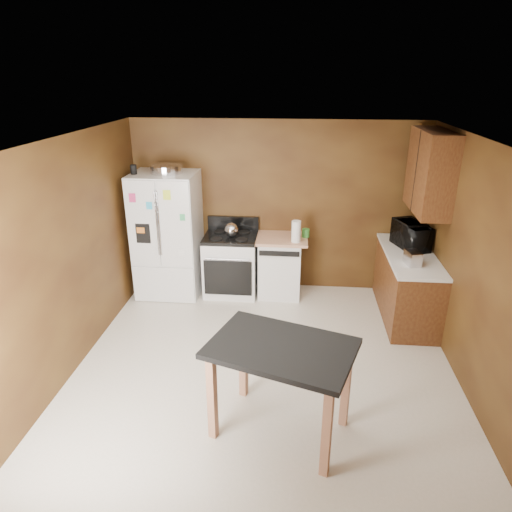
# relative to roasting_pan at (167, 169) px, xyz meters

# --- Properties ---
(floor) EXTENTS (4.50, 4.50, 0.00)m
(floor) POSITION_rel_roasting_pan_xyz_m (1.50, -1.89, -1.86)
(floor) COLOR silver
(floor) RESTS_ON ground
(ceiling) EXTENTS (4.50, 4.50, 0.00)m
(ceiling) POSITION_rel_roasting_pan_xyz_m (1.50, -1.89, 0.64)
(ceiling) COLOR white
(ceiling) RESTS_ON ground
(wall_back) EXTENTS (4.20, 0.00, 4.20)m
(wall_back) POSITION_rel_roasting_pan_xyz_m (1.50, 0.36, -0.61)
(wall_back) COLOR brown
(wall_back) RESTS_ON ground
(wall_front) EXTENTS (4.20, 0.00, 4.20)m
(wall_front) POSITION_rel_roasting_pan_xyz_m (1.50, -4.14, -0.61)
(wall_front) COLOR brown
(wall_front) RESTS_ON ground
(wall_left) EXTENTS (0.00, 4.50, 4.50)m
(wall_left) POSITION_rel_roasting_pan_xyz_m (-0.60, -1.89, -0.61)
(wall_left) COLOR brown
(wall_left) RESTS_ON ground
(wall_right) EXTENTS (0.00, 4.50, 4.50)m
(wall_right) POSITION_rel_roasting_pan_xyz_m (3.60, -1.89, -0.61)
(wall_right) COLOR brown
(wall_right) RESTS_ON ground
(roasting_pan) EXTENTS (0.44, 0.44, 0.11)m
(roasting_pan) POSITION_rel_roasting_pan_xyz_m (0.00, 0.00, 0.00)
(roasting_pan) COLOR silver
(roasting_pan) RESTS_ON refrigerator
(pen_cup) EXTENTS (0.09, 0.09, 0.13)m
(pen_cup) POSITION_rel_roasting_pan_xyz_m (-0.42, -0.12, 0.01)
(pen_cup) COLOR black
(pen_cup) RESTS_ON refrigerator
(kettle) EXTENTS (0.20, 0.20, 0.20)m
(kettle) POSITION_rel_roasting_pan_xyz_m (0.88, -0.01, -0.85)
(kettle) COLOR silver
(kettle) RESTS_ON gas_range
(paper_towel) EXTENTS (0.17, 0.17, 0.30)m
(paper_towel) POSITION_rel_roasting_pan_xyz_m (1.80, -0.10, -0.82)
(paper_towel) COLOR white
(paper_towel) RESTS_ON dishwasher
(green_canister) EXTENTS (0.11, 0.11, 0.12)m
(green_canister) POSITION_rel_roasting_pan_xyz_m (1.94, 0.11, -0.91)
(green_canister) COLOR green
(green_canister) RESTS_ON dishwasher
(toaster) EXTENTS (0.19, 0.26, 0.17)m
(toaster) POSITION_rel_roasting_pan_xyz_m (3.24, -0.80, -0.87)
(toaster) COLOR silver
(toaster) RESTS_ON right_cabinets
(microwave) EXTENTS (0.55, 0.66, 0.31)m
(microwave) POSITION_rel_roasting_pan_xyz_m (3.34, -0.19, -0.80)
(microwave) COLOR black
(microwave) RESTS_ON right_cabinets
(refrigerator) EXTENTS (0.90, 0.80, 1.80)m
(refrigerator) POSITION_rel_roasting_pan_xyz_m (-0.05, -0.02, -0.96)
(refrigerator) COLOR white
(refrigerator) RESTS_ON ground
(gas_range) EXTENTS (0.76, 0.68, 1.10)m
(gas_range) POSITION_rel_roasting_pan_xyz_m (0.86, 0.04, -1.39)
(gas_range) COLOR white
(gas_range) RESTS_ON ground
(dishwasher) EXTENTS (0.78, 0.63, 0.89)m
(dishwasher) POSITION_rel_roasting_pan_xyz_m (1.58, 0.06, -1.40)
(dishwasher) COLOR white
(dishwasher) RESTS_ON ground
(right_cabinets) EXTENTS (0.63, 1.58, 2.45)m
(right_cabinets) POSITION_rel_roasting_pan_xyz_m (3.34, -0.41, -0.95)
(right_cabinets) COLOR brown
(right_cabinets) RESTS_ON ground
(island) EXTENTS (1.42, 1.16, 0.91)m
(island) POSITION_rel_roasting_pan_xyz_m (1.72, -2.77, -1.09)
(island) COLOR black
(island) RESTS_ON ground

